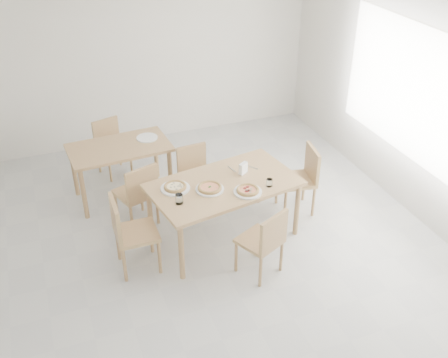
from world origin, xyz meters
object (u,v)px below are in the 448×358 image
object	(u,v)px
plate_mushroom	(175,188)
chair_back_n	(110,143)
chair_north	(195,172)
napkin_holder	(243,169)
second_table	(120,153)
main_table	(224,189)
chair_south	(265,239)
pizza_margherita	(210,187)
tumbler_b	(269,183)
plate_pepperoni	(248,192)
pizza_pepperoni	(248,190)
chair_back_s	(138,191)
tumbler_a	(179,199)
chair_east	(303,175)
plate_empty	(147,138)
plate_margherita	(210,189)
pizza_mushroom	(175,187)
chair_west	(128,230)

from	to	relation	value
plate_mushroom	chair_back_n	distance (m)	1.99
chair_north	plate_mushroom	world-z (taller)	chair_north
napkin_holder	second_table	xyz separation A→B (m)	(-1.22, 1.19, -0.17)
main_table	chair_back_n	distance (m)	2.23
chair_south	pizza_margherita	distance (m)	0.85
chair_north	second_table	bearing A→B (deg)	145.16
napkin_holder	tumbler_b	bearing A→B (deg)	-96.30
main_table	second_table	distance (m)	1.61
second_table	chair_back_n	bearing A→B (deg)	87.06
napkin_holder	plate_pepperoni	bearing A→B (deg)	-137.38
main_table	pizza_pepperoni	size ratio (longest dim) A/B	5.88
chair_back_s	tumbler_a	bearing A→B (deg)	91.51
plate_pepperoni	plate_mushroom	bearing A→B (deg)	154.35
pizza_pepperoni	napkin_holder	size ratio (longest dim) A/B	2.18
pizza_margherita	chair_back_n	world-z (taller)	pizza_margherita
chair_east	tumbler_b	distance (m)	0.85
plate_pepperoni	plate_empty	size ratio (longest dim) A/B	1.14
plate_margherita	tumbler_b	xyz separation A→B (m)	(0.65, -0.16, 0.04)
pizza_mushroom	chair_back_s	bearing A→B (deg)	123.75
pizza_pepperoni	plate_margherita	bearing A→B (deg)	152.33
pizza_margherita	chair_back_s	xyz separation A→B (m)	(-0.68, 0.65, -0.28)
tumbler_b	chair_west	bearing A→B (deg)	177.67
plate_margherita	pizza_margherita	distance (m)	0.02
chair_north	chair_west	world-z (taller)	chair_west
plate_mushroom	pizza_margherita	size ratio (longest dim) A/B	1.02
chair_east	chair_back_s	xyz separation A→B (m)	(-2.00, 0.38, -0.01)
napkin_holder	chair_back_s	xyz separation A→B (m)	(-1.16, 0.45, -0.32)
pizza_mushroom	pizza_pepperoni	xyz separation A→B (m)	(0.73, -0.35, 0.00)
napkin_holder	second_table	world-z (taller)	napkin_holder
chair_east	plate_empty	bearing A→B (deg)	-116.23
chair_west	pizza_margherita	bearing A→B (deg)	-83.66
chair_west	pizza_margherita	size ratio (longest dim) A/B	2.79
pizza_pepperoni	tumbler_b	distance (m)	0.28
chair_west	napkin_holder	bearing A→B (deg)	-78.09
plate_pepperoni	plate_margherita	bearing A→B (deg)	152.33
plate_pepperoni	chair_east	bearing A→B (deg)	26.14
tumbler_b	chair_back_n	size ratio (longest dim) A/B	0.11
chair_north	chair_back_s	xyz separation A→B (m)	(-0.79, -0.25, 0.04)
plate_margherita	chair_back_n	size ratio (longest dim) A/B	0.40
chair_north	plate_margherita	bearing A→B (deg)	-102.26
plate_pepperoni	pizza_mushroom	size ratio (longest dim) A/B	0.97
pizza_pepperoni	tumbler_b	world-z (taller)	tumbler_b
chair_east	second_table	world-z (taller)	chair_east
tumbler_a	napkin_holder	bearing A→B (deg)	20.40
chair_north	napkin_holder	distance (m)	0.87
napkin_holder	plate_mushroom	bearing A→B (deg)	150.47
tumbler_b	chair_east	bearing A→B (deg)	32.66
chair_back_s	pizza_pepperoni	bearing A→B (deg)	122.36
plate_mushroom	plate_empty	xyz separation A→B (m)	(-0.00, 1.31, 0.00)
pizza_mushroom	napkin_holder	xyz separation A→B (m)	(0.83, 0.04, 0.04)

